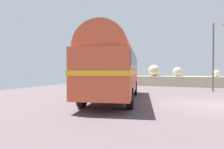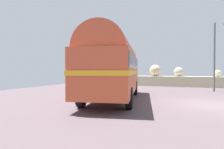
# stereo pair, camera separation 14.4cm
# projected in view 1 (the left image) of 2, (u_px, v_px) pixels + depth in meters

# --- Properties ---
(ground) EXTENTS (32.00, 26.00, 0.02)m
(ground) POSITION_uv_depth(u_px,v_px,m) (207.00, 104.00, 9.85)
(ground) COLOR #54454A
(breakwater) EXTENTS (31.36, 2.54, 2.49)m
(breakwater) POSITION_uv_depth(u_px,v_px,m) (202.00, 79.00, 20.70)
(breakwater) COLOR #B7B490
(breakwater) RESTS_ON ground
(vintage_coach) EXTENTS (4.16, 8.90, 3.70)m
(vintage_coach) POSITION_uv_depth(u_px,v_px,m) (114.00, 65.00, 11.35)
(vintage_coach) COLOR black
(vintage_coach) RESTS_ON ground
(lamp_post) EXTENTS (1.09, 0.67, 5.60)m
(lamp_post) POSITION_uv_depth(u_px,v_px,m) (215.00, 53.00, 15.98)
(lamp_post) COLOR #5B5B60
(lamp_post) RESTS_ON ground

